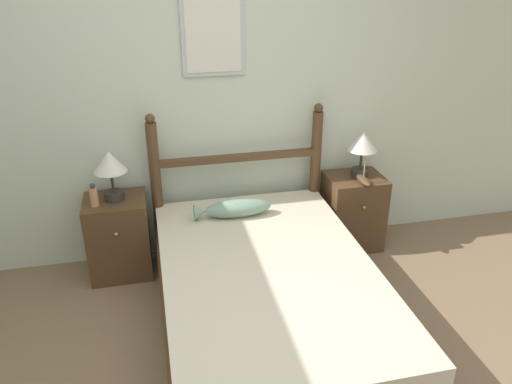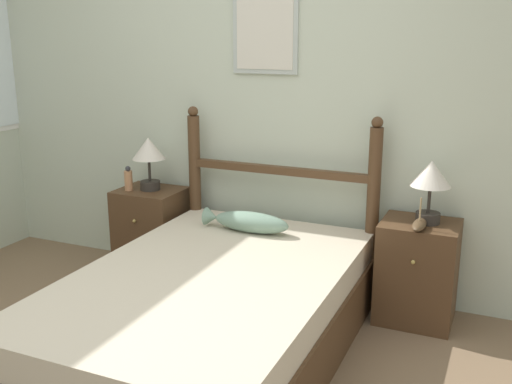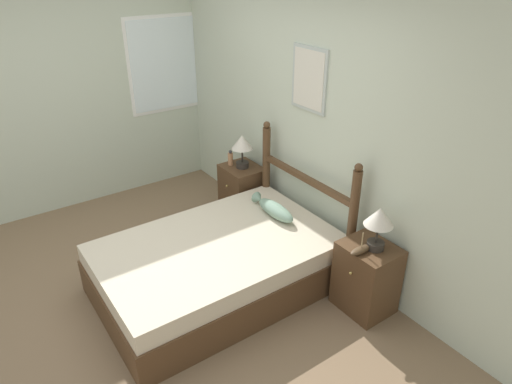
{
  "view_description": "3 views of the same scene",
  "coord_description": "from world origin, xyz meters",
  "px_view_note": "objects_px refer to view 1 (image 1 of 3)",
  "views": [
    {
      "loc": [
        -0.4,
        -1.92,
        2.23
      ],
      "look_at": [
        0.25,
        0.98,
        0.81
      ],
      "focal_mm": 35.0,
      "sensor_mm": 36.0,
      "label": 1
    },
    {
      "loc": [
        1.63,
        -1.97,
        1.71
      ],
      "look_at": [
        0.34,
        0.99,
        0.84
      ],
      "focal_mm": 42.0,
      "sensor_mm": 36.0,
      "label": 2
    },
    {
      "loc": [
        3.15,
        -1.02,
        2.72
      ],
      "look_at": [
        0.21,
        1.03,
        0.84
      ],
      "focal_mm": 32.0,
      "sensor_mm": 36.0,
      "label": 3
    }
  ],
  "objects_px": {
    "nightstand_right": "(353,211)",
    "table_lamp_right": "(362,145)",
    "model_boat": "(363,180)",
    "fish_pillow": "(234,209)",
    "table_lamp_left": "(110,166)",
    "bed": "(268,298)",
    "nightstand_left": "(119,237)",
    "bottle": "(94,196)"
  },
  "relations": [
    {
      "from": "nightstand_right",
      "to": "model_boat",
      "type": "xyz_separation_m",
      "value": [
        0.01,
        -0.12,
        0.34
      ]
    },
    {
      "from": "bed",
      "to": "table_lamp_left",
      "type": "xyz_separation_m",
      "value": [
        -0.94,
        0.89,
        0.64
      ]
    },
    {
      "from": "bed",
      "to": "model_boat",
      "type": "relative_size",
      "value": 9.21
    },
    {
      "from": "nightstand_right",
      "to": "table_lamp_right",
      "type": "xyz_separation_m",
      "value": [
        0.04,
        0.01,
        0.57
      ]
    },
    {
      "from": "nightstand_left",
      "to": "table_lamp_left",
      "type": "bearing_deg",
      "value": 26.08
    },
    {
      "from": "bed",
      "to": "nightstand_right",
      "type": "distance_m",
      "value": 1.3
    },
    {
      "from": "table_lamp_right",
      "to": "fish_pillow",
      "type": "bearing_deg",
      "value": -168.89
    },
    {
      "from": "table_lamp_right",
      "to": "bottle",
      "type": "xyz_separation_m",
      "value": [
        -2.04,
        -0.08,
        -0.18
      ]
    },
    {
      "from": "nightstand_right",
      "to": "table_lamp_right",
      "type": "distance_m",
      "value": 0.57
    },
    {
      "from": "nightstand_left",
      "to": "table_lamp_right",
      "type": "height_order",
      "value": "table_lamp_right"
    },
    {
      "from": "nightstand_right",
      "to": "table_lamp_left",
      "type": "bearing_deg",
      "value": 179.92
    },
    {
      "from": "bed",
      "to": "nightstand_left",
      "type": "height_order",
      "value": "nightstand_left"
    },
    {
      "from": "table_lamp_left",
      "to": "model_boat",
      "type": "xyz_separation_m",
      "value": [
        1.89,
        -0.12,
        -0.24
      ]
    },
    {
      "from": "nightstand_left",
      "to": "bottle",
      "type": "xyz_separation_m",
      "value": [
        -0.13,
        -0.07,
        0.39
      ]
    },
    {
      "from": "bottle",
      "to": "model_boat",
      "type": "xyz_separation_m",
      "value": [
        2.02,
        -0.05,
        -0.05
      ]
    },
    {
      "from": "nightstand_left",
      "to": "fish_pillow",
      "type": "height_order",
      "value": "nightstand_left"
    },
    {
      "from": "table_lamp_left",
      "to": "model_boat",
      "type": "height_order",
      "value": "table_lamp_left"
    },
    {
      "from": "bed",
      "to": "nightstand_left",
      "type": "distance_m",
      "value": 1.3
    },
    {
      "from": "model_boat",
      "to": "fish_pillow",
      "type": "relative_size",
      "value": 0.39
    },
    {
      "from": "fish_pillow",
      "to": "bed",
      "type": "bearing_deg",
      "value": -82.63
    },
    {
      "from": "nightstand_left",
      "to": "fish_pillow",
      "type": "bearing_deg",
      "value": -13.14
    },
    {
      "from": "model_boat",
      "to": "bottle",
      "type": "bearing_deg",
      "value": 178.48
    },
    {
      "from": "bed",
      "to": "model_boat",
      "type": "distance_m",
      "value": 1.29
    },
    {
      "from": "nightstand_left",
      "to": "nightstand_right",
      "type": "height_order",
      "value": "same"
    },
    {
      "from": "table_lamp_left",
      "to": "fish_pillow",
      "type": "bearing_deg",
      "value": -13.38
    },
    {
      "from": "nightstand_right",
      "to": "model_boat",
      "type": "height_order",
      "value": "model_boat"
    },
    {
      "from": "nightstand_left",
      "to": "table_lamp_right",
      "type": "bearing_deg",
      "value": 0.31
    },
    {
      "from": "bed",
      "to": "table_lamp_left",
      "type": "height_order",
      "value": "table_lamp_left"
    },
    {
      "from": "nightstand_left",
      "to": "nightstand_right",
      "type": "relative_size",
      "value": 1.0
    },
    {
      "from": "nightstand_right",
      "to": "nightstand_left",
      "type": "bearing_deg",
      "value": 180.0
    },
    {
      "from": "bottle",
      "to": "fish_pillow",
      "type": "bearing_deg",
      "value": -7.56
    },
    {
      "from": "bed",
      "to": "model_boat",
      "type": "xyz_separation_m",
      "value": [
        0.95,
        0.77,
        0.41
      ]
    },
    {
      "from": "nightstand_right",
      "to": "table_lamp_left",
      "type": "xyz_separation_m",
      "value": [
        -1.88,
        0.0,
        0.57
      ]
    },
    {
      "from": "table_lamp_right",
      "to": "fish_pillow",
      "type": "height_order",
      "value": "table_lamp_right"
    },
    {
      "from": "nightstand_right",
      "to": "model_boat",
      "type": "bearing_deg",
      "value": -86.18
    },
    {
      "from": "table_lamp_right",
      "to": "model_boat",
      "type": "height_order",
      "value": "table_lamp_right"
    },
    {
      "from": "nightstand_left",
      "to": "nightstand_right",
      "type": "xyz_separation_m",
      "value": [
        1.88,
        0.0,
        0.0
      ]
    },
    {
      "from": "nightstand_left",
      "to": "fish_pillow",
      "type": "relative_size",
      "value": 1.09
    },
    {
      "from": "table_lamp_right",
      "to": "nightstand_left",
      "type": "bearing_deg",
      "value": -179.69
    },
    {
      "from": "table_lamp_left",
      "to": "nightstand_left",
      "type": "bearing_deg",
      "value": -153.92
    },
    {
      "from": "table_lamp_left",
      "to": "bed",
      "type": "bearing_deg",
      "value": -43.56
    },
    {
      "from": "table_lamp_left",
      "to": "bottle",
      "type": "bearing_deg",
      "value": -151.36
    }
  ]
}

